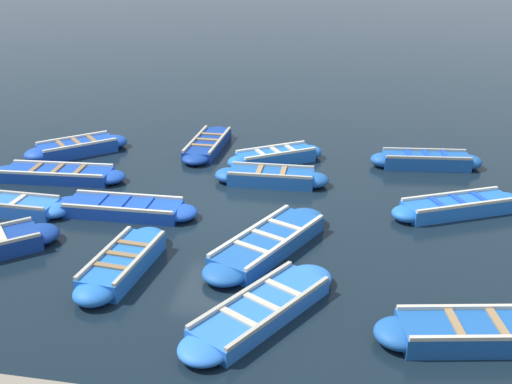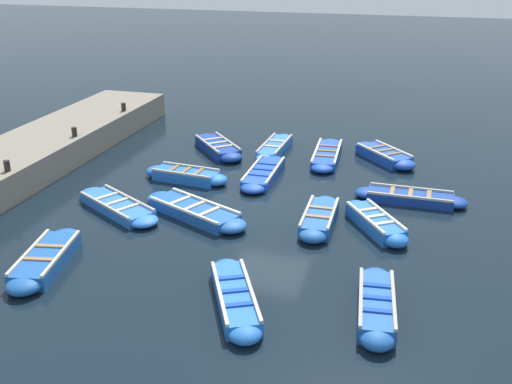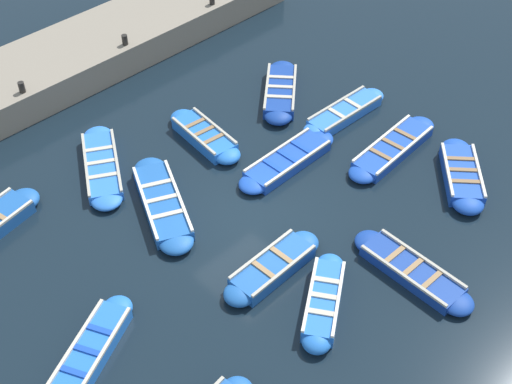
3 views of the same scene
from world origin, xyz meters
TOP-DOWN VIEW (x-y plane):
  - ground_plane at (0.00, 0.00)m, footprint 120.00×120.00m
  - boat_stern_in at (-3.19, -5.47)m, footprint 2.86×3.02m
  - boat_inner_gap at (-1.82, 0.96)m, footprint 0.94×3.21m
  - boat_outer_right at (-4.36, -1.52)m, footprint 3.61×0.95m
  - boat_outer_left at (3.40, -1.31)m, footprint 3.21×1.12m
  - boat_bow_out at (-1.02, -5.03)m, footprint 1.11×3.97m
  - boat_alongside at (4.48, 1.77)m, footprint 3.76×2.71m
  - boat_drifting at (1.98, 1.49)m, footprint 4.05×2.57m
  - boat_tucked at (-3.46, 0.84)m, footprint 2.31×2.96m
  - boat_broadside at (0.81, -2.33)m, footprint 0.98×3.76m
  - boat_end_of_row at (3.39, -4.67)m, footprint 3.04×3.28m
  - boat_centre at (1.17, -5.35)m, footprint 0.89×3.51m
  - boat_far_corner at (-0.72, 5.82)m, footprint 2.25×3.53m
  - quay_wall at (9.42, 0.00)m, footprint 3.18×18.86m
  - bollard_north at (8.18, -5.94)m, footprint 0.20×0.20m
  - bollard_mid_north at (8.18, -1.98)m, footprint 0.20×0.20m
  - bollard_mid_south at (8.18, 1.98)m, footprint 0.20×0.20m
  - buoy_orange_near at (4.28, -5.24)m, footprint 0.32×0.32m

SIDE VIEW (x-z plane):
  - ground_plane at x=0.00m, z-range 0.00..0.00m
  - boat_alongside at x=4.48m, z-range -0.03..0.34m
  - boat_outer_right at x=-4.36m, z-range -0.03..0.34m
  - buoy_orange_near at x=4.28m, z-range 0.00..0.32m
  - boat_bow_out at x=-1.02m, z-range -0.03..0.35m
  - boat_broadside at x=0.81m, z-range -0.03..0.35m
  - boat_centre at x=1.17m, z-range -0.03..0.36m
  - boat_drifting at x=1.98m, z-range -0.03..0.38m
  - boat_far_corner at x=-0.72m, z-range -0.03..0.39m
  - boat_inner_gap at x=-1.82m, z-range -0.03..0.41m
  - boat_end_of_row at x=3.39m, z-range -0.03..0.41m
  - boat_outer_left at x=3.40m, z-range -0.03..0.41m
  - boat_stern_in at x=-3.19m, z-range -0.03..0.42m
  - boat_tucked at x=-3.46m, z-range -0.03..0.43m
  - quay_wall at x=9.42m, z-range 0.00..1.05m
  - bollard_north at x=8.18m, z-range 1.05..1.40m
  - bollard_mid_north at x=8.18m, z-range 1.05..1.40m
  - bollard_mid_south at x=8.18m, z-range 1.05..1.40m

